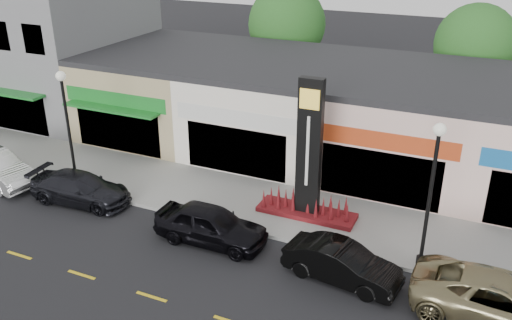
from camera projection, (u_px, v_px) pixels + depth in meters
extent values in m
plane|color=black|center=(196.00, 251.00, 20.82)|extent=(120.00, 120.00, 0.00)
cube|color=gray|center=(245.00, 201.00, 24.41)|extent=(52.00, 4.30, 0.15)
cube|color=gray|center=(221.00, 224.00, 22.54)|extent=(52.00, 0.20, 0.15)
cube|color=slate|center=(43.00, 47.00, 35.52)|extent=(12.00, 10.00, 8.00)
cube|color=black|center=(0.00, 35.00, 29.92)|extent=(1.40, 0.10, 1.60)
cube|color=black|center=(34.00, 39.00, 28.98)|extent=(1.40, 0.10, 1.60)
cube|color=tan|center=(168.00, 90.00, 32.66)|extent=(7.00, 10.00, 4.50)
cube|color=#262628|center=(165.00, 50.00, 31.69)|extent=(7.00, 10.00, 0.30)
cube|color=black|center=(118.00, 130.00, 28.89)|extent=(5.25, 0.10, 2.40)
cube|color=#1B7B28|center=(115.00, 99.00, 28.20)|extent=(6.30, 0.12, 0.80)
cube|color=#1B7B28|center=(110.00, 109.00, 27.99)|extent=(5.60, 0.90, 0.12)
cube|color=white|center=(275.00, 105.00, 30.03)|extent=(7.00, 10.00, 4.50)
cube|color=#262628|center=(276.00, 62.00, 29.06)|extent=(7.00, 10.00, 0.30)
cube|color=black|center=(236.00, 151.00, 26.26)|extent=(5.25, 0.10, 2.40)
cube|color=silver|center=(235.00, 118.00, 25.57)|extent=(6.30, 0.12, 0.80)
cube|color=beige|center=(403.00, 123.00, 27.40)|extent=(7.00, 10.00, 4.50)
cube|color=#262628|center=(408.00, 77.00, 26.42)|extent=(7.00, 10.00, 0.30)
cube|color=black|center=(380.00, 177.00, 23.63)|extent=(5.25, 0.10, 2.40)
cube|color=#C6421A|center=(383.00, 141.00, 22.94)|extent=(6.30, 0.12, 0.80)
cylinder|color=#382619|center=(286.00, 77.00, 37.91)|extent=(0.36, 0.36, 3.15)
sphere|color=#28591C|center=(287.00, 24.00, 36.41)|extent=(5.20, 5.20, 5.20)
cylinder|color=#382619|center=(466.00, 99.00, 33.43)|extent=(0.36, 0.36, 2.97)
sphere|color=#28591C|center=(475.00, 44.00, 32.04)|extent=(4.80, 4.80, 4.80)
cylinder|color=black|center=(76.00, 180.00, 25.78)|extent=(0.32, 0.32, 0.30)
cylinder|color=black|center=(69.00, 131.00, 24.76)|extent=(0.14, 0.14, 5.00)
sphere|color=silver|center=(61.00, 76.00, 23.70)|extent=(0.44, 0.44, 0.44)
cylinder|color=black|center=(420.00, 260.00, 19.77)|extent=(0.32, 0.32, 0.30)
cylinder|color=black|center=(429.00, 200.00, 18.75)|extent=(0.14, 0.14, 5.00)
sphere|color=silver|center=(440.00, 130.00, 17.69)|extent=(0.44, 0.44, 0.44)
cube|color=maroon|center=(306.00, 212.00, 23.09)|extent=(4.20, 1.30, 0.20)
cube|color=black|center=(309.00, 150.00, 21.90)|extent=(1.00, 0.40, 6.00)
cube|color=yellow|center=(310.00, 99.00, 20.82)|extent=(0.80, 0.05, 0.80)
cube|color=silver|center=(307.00, 152.00, 21.72)|extent=(0.12, 0.04, 3.00)
imported|color=black|center=(80.00, 188.00, 24.20)|extent=(2.24, 4.80, 1.36)
imported|color=black|center=(211.00, 225.00, 21.15)|extent=(1.84, 4.53, 1.54)
imported|color=black|center=(342.00, 263.00, 18.92)|extent=(2.02, 4.32, 1.37)
imported|color=#8B7F58|center=(502.00, 300.00, 16.97)|extent=(2.78, 5.68, 1.55)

